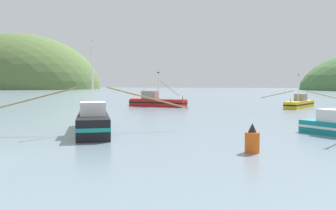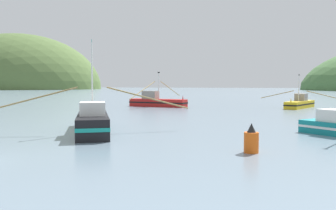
{
  "view_description": "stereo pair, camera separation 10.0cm",
  "coord_description": "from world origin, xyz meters",
  "px_view_note": "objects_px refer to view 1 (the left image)",
  "views": [
    {
      "loc": [
        14.08,
        -13.35,
        3.81
      ],
      "look_at": [
        4.34,
        24.76,
        1.4
      ],
      "focal_mm": 37.71,
      "sensor_mm": 36.0,
      "label": 1
    },
    {
      "loc": [
        14.18,
        -13.33,
        3.81
      ],
      "look_at": [
        4.34,
        24.76,
        1.4
      ],
      "focal_mm": 37.71,
      "sensor_mm": 36.0,
      "label": 2
    }
  ],
  "objects_px": {
    "fishing_boat_black": "(93,121)",
    "channel_buoy": "(252,140)",
    "fishing_boat_red": "(157,101)",
    "fishing_boat_yellow": "(300,103)"
  },
  "relations": [
    {
      "from": "fishing_boat_red",
      "to": "channel_buoy",
      "type": "relative_size",
      "value": 10.31
    },
    {
      "from": "fishing_boat_red",
      "to": "channel_buoy",
      "type": "distance_m",
      "value": 39.35
    },
    {
      "from": "fishing_boat_black",
      "to": "fishing_boat_yellow",
      "type": "relative_size",
      "value": 1.18
    },
    {
      "from": "fishing_boat_black",
      "to": "channel_buoy",
      "type": "relative_size",
      "value": 8.51
    },
    {
      "from": "fishing_boat_red",
      "to": "channel_buoy",
      "type": "bearing_deg",
      "value": -54.31
    },
    {
      "from": "fishing_boat_black",
      "to": "fishing_boat_red",
      "type": "relative_size",
      "value": 0.82
    },
    {
      "from": "fishing_boat_black",
      "to": "channel_buoy",
      "type": "distance_m",
      "value": 13.21
    },
    {
      "from": "fishing_boat_black",
      "to": "channel_buoy",
      "type": "bearing_deg",
      "value": -139.76
    },
    {
      "from": "fishing_boat_yellow",
      "to": "fishing_boat_black",
      "type": "bearing_deg",
      "value": -5.99
    },
    {
      "from": "fishing_boat_black",
      "to": "fishing_boat_yellow",
      "type": "height_order",
      "value": "fishing_boat_black"
    }
  ]
}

